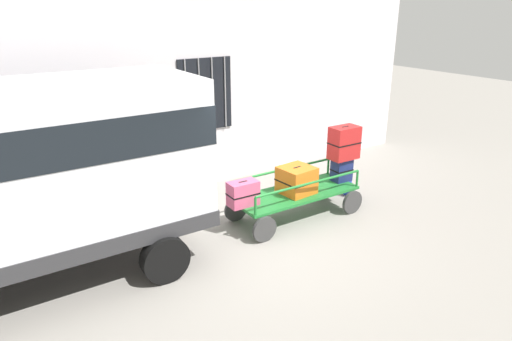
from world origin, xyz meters
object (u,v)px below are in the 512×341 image
at_px(luggage_cart, 295,197).
at_px(suitcase_midleft_bottom, 297,180).
at_px(van, 19,170).
at_px(suitcase_center_bottom, 342,169).
at_px(suitcase_left_bottom, 243,193).
at_px(suitcase_center_middle, 344,143).
at_px(backpack, 346,185).

distance_m(luggage_cart, suitcase_midleft_bottom, 0.35).
xyz_separation_m(van, suitcase_center_bottom, (5.51, -0.31, -1.00)).
distance_m(luggage_cart, suitcase_left_bottom, 1.16).
xyz_separation_m(suitcase_midleft_bottom, suitcase_center_bottom, (1.11, -0.00, -0.02)).
bearing_deg(suitcase_midleft_bottom, luggage_cart, 90.00).
relative_size(luggage_cart, suitcase_center_middle, 3.88).
height_order(suitcase_left_bottom, suitcase_midleft_bottom, suitcase_midleft_bottom).
relative_size(suitcase_midleft_bottom, backpack, 1.44).
distance_m(suitcase_center_bottom, backpack, 0.72).
bearing_deg(suitcase_left_bottom, backpack, 4.29).
height_order(van, suitcase_left_bottom, van).
distance_m(suitcase_left_bottom, suitcase_center_middle, 2.30).
xyz_separation_m(luggage_cart, suitcase_center_middle, (1.11, -0.04, 0.88)).
xyz_separation_m(luggage_cart, suitcase_left_bottom, (-1.11, 0.04, 0.32)).
xyz_separation_m(suitcase_left_bottom, backpack, (2.65, 0.20, -0.51)).
relative_size(van, suitcase_center_bottom, 10.62).
xyz_separation_m(luggage_cart, suitcase_center_bottom, (1.11, -0.02, 0.33)).
bearing_deg(suitcase_center_middle, van, 176.56).
xyz_separation_m(suitcase_midleft_bottom, backpack, (1.54, 0.26, -0.53)).
xyz_separation_m(suitcase_left_bottom, suitcase_center_middle, (2.23, -0.08, 0.56)).
xyz_separation_m(van, suitcase_left_bottom, (3.28, -0.25, -1.01)).
height_order(van, backpack, van).
bearing_deg(suitcase_midleft_bottom, van, 175.94).
relative_size(suitcase_left_bottom, suitcase_center_middle, 0.83).
bearing_deg(van, backpack, -0.53).
distance_m(suitcase_center_bottom, suitcase_center_middle, 0.55).
bearing_deg(suitcase_center_bottom, van, 176.75).
distance_m(suitcase_left_bottom, suitcase_center_bottom, 2.23).
distance_m(luggage_cart, backpack, 1.56).
relative_size(suitcase_left_bottom, suitcase_center_bottom, 1.15).
bearing_deg(suitcase_midleft_bottom, suitcase_center_middle, -0.98).
height_order(van, suitcase_center_bottom, van).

